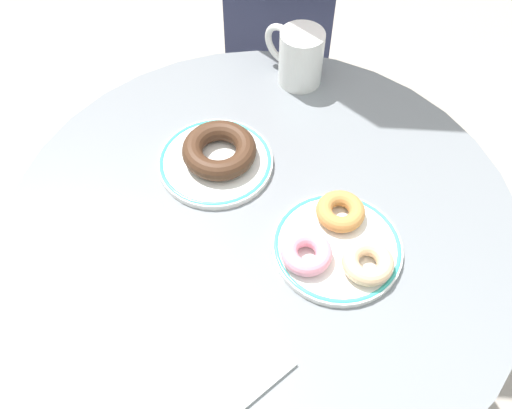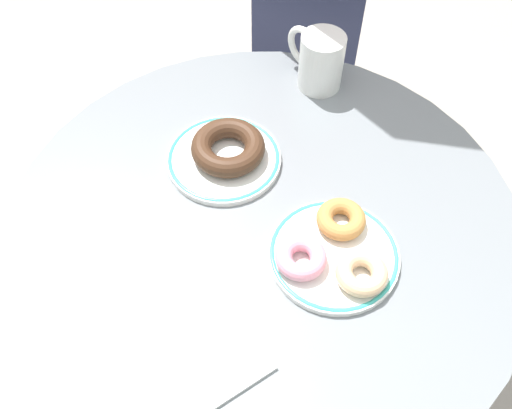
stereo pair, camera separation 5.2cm
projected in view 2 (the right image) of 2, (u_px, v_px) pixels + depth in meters
ground_plane at (260, 379)px, 1.40m from camera, size 7.00×7.00×0.02m
cafe_table at (262, 284)px, 0.99m from camera, size 0.77×0.77×0.70m
plate_left at (224, 159)px, 0.88m from camera, size 0.18×0.18×0.01m
plate_right at (334, 255)px, 0.78m from camera, size 0.18×0.18×0.01m
donut_chocolate at (228, 147)px, 0.87m from camera, size 0.15×0.15×0.03m
donut_glazed at (363, 271)px, 0.74m from camera, size 0.07×0.07×0.02m
donut_old_fashioned at (341, 219)px, 0.79m from camera, size 0.08×0.08×0.02m
donut_pink_frosted at (301, 258)px, 0.76m from camera, size 0.09×0.09×0.02m
paper_napkin at (203, 357)px, 0.69m from camera, size 0.16×0.17×0.01m
coffee_mug at (319, 60)px, 0.96m from camera, size 0.12×0.08×0.10m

